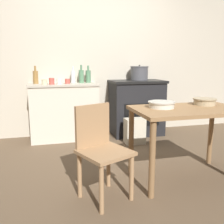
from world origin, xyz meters
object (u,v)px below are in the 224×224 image
(stock_pot, at_px, (139,73))
(cup_center, at_px, (44,82))
(flour_sack, at_px, (135,131))
(bottle_far_left, at_px, (36,77))
(chair, at_px, (101,148))
(bottle_mid_left, at_px, (81,76))
(mixing_bowl_small, at_px, (162,104))
(stove, at_px, (136,107))
(cup_center_right, at_px, (68,81))
(work_table, at_px, (187,119))
(bottle_center_left, at_px, (88,76))
(cup_mid_right, at_px, (59,82))
(cup_right, at_px, (52,81))
(bottle_left, at_px, (73,76))
(mixing_bowl_large, at_px, (205,101))

(stock_pot, xyz_separation_m, cup_center, (-1.56, -0.19, -0.11))
(flour_sack, bearing_deg, bottle_far_left, 156.13)
(chair, bearing_deg, stock_pot, 36.35)
(bottle_far_left, relative_size, bottle_mid_left, 0.95)
(flour_sack, xyz_separation_m, stock_pot, (0.27, 0.57, 0.84))
(mixing_bowl_small, bearing_deg, stock_pot, 76.86)
(stove, distance_m, bottle_far_left, 1.71)
(stock_pot, distance_m, bottle_mid_left, 0.98)
(stock_pot, relative_size, cup_center, 3.64)
(bottle_mid_left, relative_size, cup_center_right, 3.53)
(work_table, relative_size, bottle_center_left, 3.99)
(cup_mid_right, bearing_deg, bottle_far_left, 148.51)
(flour_sack, distance_m, stock_pot, 1.05)
(cup_center, distance_m, cup_right, 0.11)
(stock_pot, bearing_deg, bottle_mid_left, 178.44)
(stove, distance_m, chair, 2.12)
(mixing_bowl_small, relative_size, cup_right, 2.82)
(chair, relative_size, bottle_far_left, 3.05)
(bottle_left, relative_size, cup_mid_right, 3.16)
(stove, height_order, flour_sack, stove)
(bottle_left, relative_size, cup_center, 3.24)
(stock_pot, xyz_separation_m, cup_center_right, (-1.21, -0.07, -0.11))
(mixing_bowl_large, relative_size, cup_center_right, 3.03)
(work_table, distance_m, cup_mid_right, 2.05)
(bottle_far_left, height_order, bottle_center_left, bottle_center_left)
(flour_sack, xyz_separation_m, cup_center_right, (-0.94, 0.49, 0.73))
(mixing_bowl_large, bearing_deg, bottle_far_left, 136.28)
(bottle_left, bearing_deg, bottle_center_left, -0.24)
(flour_sack, relative_size, bottle_mid_left, 1.33)
(bottle_mid_left, bearing_deg, stove, -6.41)
(mixing_bowl_small, xyz_separation_m, cup_center_right, (-0.81, 1.64, 0.13))
(work_table, distance_m, cup_right, 2.13)
(mixing_bowl_small, distance_m, bottle_far_left, 2.20)
(bottle_mid_left, bearing_deg, cup_center, -159.39)
(bottle_far_left, height_order, cup_right, bottle_far_left)
(mixing_bowl_large, relative_size, mixing_bowl_small, 0.90)
(cup_right, bearing_deg, cup_center, -157.16)
(cup_center, bearing_deg, work_table, -48.87)
(cup_center_right, bearing_deg, bottle_far_left, 164.28)
(stock_pot, height_order, mixing_bowl_small, stock_pot)
(chair, distance_m, bottle_far_left, 2.15)
(chair, bearing_deg, cup_right, 77.15)
(stock_pot, relative_size, bottle_center_left, 1.10)
(stove, bearing_deg, mixing_bowl_small, -101.50)
(bottle_far_left, xyz_separation_m, cup_center, (0.13, -0.25, -0.06))
(cup_center, relative_size, cup_right, 0.86)
(bottle_mid_left, distance_m, cup_center, 0.62)
(work_table, xyz_separation_m, cup_center_right, (-1.06, 1.73, 0.29))
(mixing_bowl_small, distance_m, cup_center, 1.92)
(cup_center_right, bearing_deg, cup_right, -163.65)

